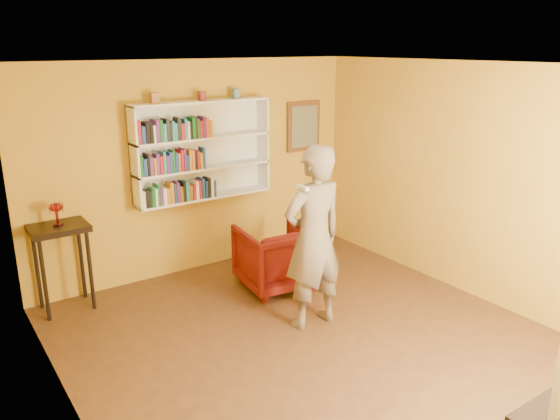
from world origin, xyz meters
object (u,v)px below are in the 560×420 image
object	(u,v)px
console_table	(60,240)
person	(313,238)
bookshelf	(201,150)
ruby_lustre	(56,209)
armchair	(276,257)

from	to	relation	value
console_table	person	world-z (taller)	person
bookshelf	ruby_lustre	bearing A→B (deg)	-175.00
person	bookshelf	bearing A→B (deg)	-82.42
ruby_lustre	armchair	bearing A→B (deg)	-20.75
bookshelf	ruby_lustre	size ratio (longest dim) A/B	7.16
console_table	ruby_lustre	bearing A→B (deg)	149.04
person	console_table	bearing A→B (deg)	-41.07
bookshelf	person	xyz separation A→B (m)	(0.24, -2.01, -0.62)
ruby_lustre	armchair	world-z (taller)	ruby_lustre
bookshelf	console_table	bearing A→B (deg)	-175.00
bookshelf	ruby_lustre	distance (m)	1.88
console_table	armchair	size ratio (longest dim) A/B	1.16
armchair	person	world-z (taller)	person
ruby_lustre	armchair	size ratio (longest dim) A/B	0.29
bookshelf	person	size ratio (longest dim) A/B	0.93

